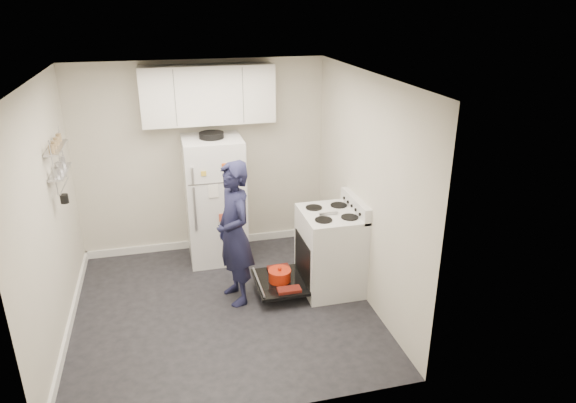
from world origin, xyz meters
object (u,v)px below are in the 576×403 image
object	(u,v)px
electric_range	(329,251)
person	(234,234)
open_oven_door	(280,279)
refrigerator	(215,199)

from	to	relation	value
electric_range	person	bearing A→B (deg)	179.36
person	open_oven_door	bearing A→B (deg)	75.96
open_oven_door	person	distance (m)	0.81
electric_range	open_oven_door	world-z (taller)	electric_range
electric_range	refrigerator	xyz separation A→B (m)	(-1.17, 1.10, 0.34)
open_oven_door	refrigerator	world-z (taller)	refrigerator
open_oven_door	refrigerator	distance (m)	1.39
electric_range	refrigerator	size ratio (longest dim) A/B	0.66
refrigerator	person	world-z (taller)	refrigerator
electric_range	open_oven_door	distance (m)	0.65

